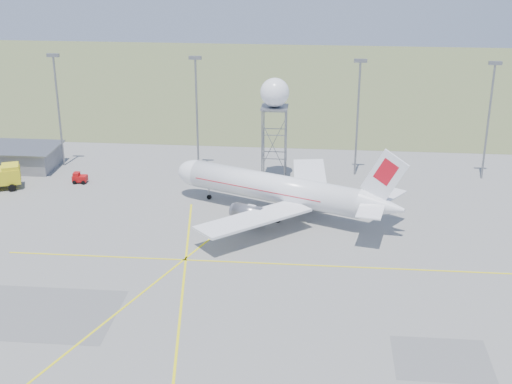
{
  "coord_description": "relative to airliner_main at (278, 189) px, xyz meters",
  "views": [
    {
      "loc": [
        11.65,
        -53.92,
        42.96
      ],
      "look_at": [
        2.86,
        40.0,
        6.17
      ],
      "focal_mm": 50.0,
      "sensor_mm": 36.0,
      "label": 1
    }
  ],
  "objects": [
    {
      "name": "mast_b",
      "position": [
        -15.61,
        18.97,
        8.11
      ],
      "size": [
        2.2,
        0.5,
        20.5
      ],
      "color": "slate",
      "rests_on": "ground"
    },
    {
      "name": "mast_d",
      "position": [
        34.39,
        18.97,
        8.11
      ],
      "size": [
        2.2,
        0.5,
        20.5
      ],
      "color": "slate",
      "rests_on": "ground"
    },
    {
      "name": "airliner_main",
      "position": [
        0.0,
        0.0,
        0.0
      ],
      "size": [
        36.44,
        34.07,
        12.93
      ],
      "rotation": [
        0.0,
        0.0,
        2.74
      ],
      "color": "white",
      "rests_on": "ground"
    },
    {
      "name": "building_grey",
      "position": [
        -50.61,
        16.97,
        -1.99
      ],
      "size": [
        19.0,
        10.0,
        3.9
      ],
      "color": "gray",
      "rests_on": "ground"
    },
    {
      "name": "mast_a",
      "position": [
        -40.61,
        18.97,
        8.11
      ],
      "size": [
        2.2,
        0.5,
        20.5
      ],
      "color": "slate",
      "rests_on": "ground"
    },
    {
      "name": "grass_strip",
      "position": [
        -5.61,
        92.97,
        -3.95
      ],
      "size": [
        400.0,
        120.0,
        0.03
      ],
      "primitive_type": "cube",
      "color": "#596F3D",
      "rests_on": "ground"
    },
    {
      "name": "mast_c",
      "position": [
        12.39,
        18.97,
        8.11
      ],
      "size": [
        2.2,
        0.5,
        20.5
      ],
      "color": "slate",
      "rests_on": "ground"
    },
    {
      "name": "baggage_tug",
      "position": [
        -34.76,
        10.26,
        -3.26
      ],
      "size": [
        2.44,
        1.97,
        1.86
      ],
      "rotation": [
        0.0,
        0.0,
        0.02
      ],
      "color": "#AB0C0D",
      "rests_on": "ground"
    },
    {
      "name": "radar_tower",
      "position": [
        -1.73,
        15.72,
        5.96
      ],
      "size": [
        4.89,
        4.89,
        17.69
      ],
      "color": "slate",
      "rests_on": "ground"
    }
  ]
}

